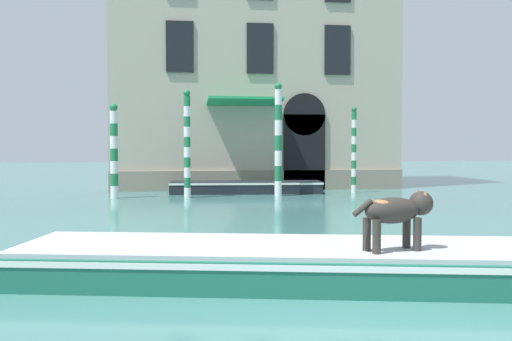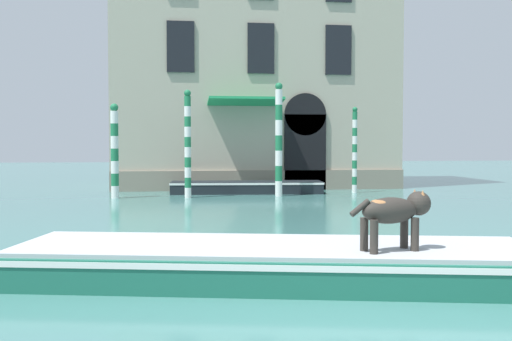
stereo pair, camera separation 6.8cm
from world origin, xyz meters
name	(u,v)px [view 2 (the right image)]	position (x,y,z in m)	size (l,w,h in m)	color
palazzo_left	(252,21)	(1.74, 23.79, 7.65)	(12.40, 7.40, 15.33)	#B2A893
boat_foreground	(272,261)	(-0.43, 4.42, 0.27)	(7.83, 3.70, 0.51)	#1E6651
dog_on_deck	(395,211)	(1.14, 3.72, 1.05)	(1.21, 0.53, 0.82)	#332D28
boat_moored_near_palazzo	(247,187)	(0.96, 19.29, 0.25)	(6.01, 1.82, 0.47)	black
mooring_pole_0	(115,150)	(-3.95, 17.78, 1.71)	(0.29, 0.29, 3.37)	white
mooring_pole_1	(279,139)	(1.99, 17.86, 2.12)	(0.27, 0.27, 4.20)	white
mooring_pole_2	(355,150)	(5.23, 18.96, 1.72)	(0.20, 0.20, 3.40)	white
mooring_pole_3	(188,143)	(-1.36, 17.65, 1.96)	(0.25, 0.25, 3.88)	white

